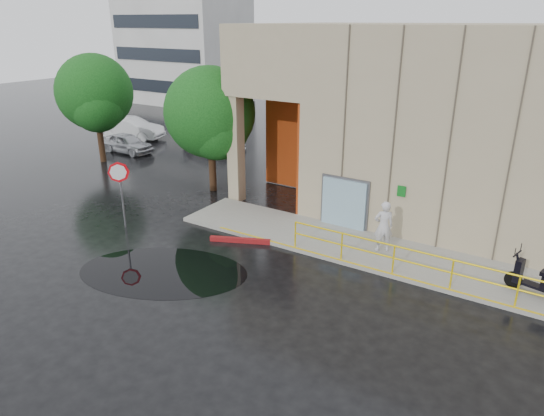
{
  "coord_description": "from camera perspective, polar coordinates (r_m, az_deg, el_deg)",
  "views": [
    {
      "loc": [
        7.64,
        -11.28,
        8.16
      ],
      "look_at": [
        -1.44,
        3.0,
        1.56
      ],
      "focal_mm": 32.0,
      "sensor_mm": 36.0,
      "label": 1
    }
  ],
  "objects": [
    {
      "name": "car_a",
      "position": [
        33.25,
        -16.68,
        7.33
      ],
      "size": [
        3.77,
        1.57,
        1.27
      ],
      "primitive_type": "imported",
      "rotation": [
        0.0,
        0.0,
        1.55
      ],
      "color": "#B5B7BD",
      "rests_on": "ground"
    },
    {
      "name": "ground",
      "position": [
        15.88,
        -1.44,
        -9.63
      ],
      "size": [
        120.0,
        120.0,
        0.0
      ],
      "primitive_type": "plane",
      "color": "black",
      "rests_on": "ground"
    },
    {
      "name": "guardrail",
      "position": [
        16.61,
        17.21,
        -6.52
      ],
      "size": [
        9.56,
        0.06,
        1.03
      ],
      "color": "yellow",
      "rests_on": "sidewalk"
    },
    {
      "name": "tree_far",
      "position": [
        30.8,
        -20.09,
        12.31
      ],
      "size": [
        4.43,
        4.43,
        6.4
      ],
      "rotation": [
        0.0,
        0.0,
        -0.04
      ],
      "color": "black",
      "rests_on": "ground"
    },
    {
      "name": "car_c",
      "position": [
        33.1,
        -6.89,
        8.09
      ],
      "size": [
        4.71,
        1.94,
        1.36
      ],
      "primitive_type": "imported",
      "rotation": [
        0.0,
        0.0,
        1.56
      ],
      "color": "#989A9E",
      "rests_on": "ground"
    },
    {
      "name": "scooter",
      "position": [
        16.99,
        29.01,
        -6.57
      ],
      "size": [
        1.93,
        1.01,
        1.46
      ],
      "rotation": [
        0.0,
        0.0,
        -0.23
      ],
      "color": "black",
      "rests_on": "sidewalk"
    },
    {
      "name": "car_b",
      "position": [
        37.13,
        -16.22,
        9.0
      ],
      "size": [
        5.0,
        2.86,
        1.56
      ],
      "primitive_type": "imported",
      "rotation": [
        0.0,
        0.0,
        1.84
      ],
      "color": "white",
      "rests_on": "ground"
    },
    {
      "name": "red_curb",
      "position": [
        19.07,
        -3.78,
        -3.8
      ],
      "size": [
        2.27,
        1.13,
        0.18
      ],
      "primitive_type": "cube",
      "rotation": [
        0.0,
        0.0,
        0.42
      ],
      "color": "maroon",
      "rests_on": "ground"
    },
    {
      "name": "distant_building",
      "position": [
        53.03,
        -10.45,
        20.27
      ],
      "size": [
        12.0,
        8.08,
        15.0
      ],
      "color": "#B5B5B1",
      "rests_on": "ground"
    },
    {
      "name": "tree_near",
      "position": [
        23.94,
        -7.12,
        10.64
      ],
      "size": [
        4.42,
        4.42,
        6.19
      ],
      "rotation": [
        0.0,
        0.0,
        0.29
      ],
      "color": "black",
      "rests_on": "ground"
    },
    {
      "name": "sidewalk",
      "position": [
        18.11,
        17.45,
        -6.3
      ],
      "size": [
        20.0,
        3.0,
        0.15
      ],
      "primitive_type": "cube",
      "color": "gray",
      "rests_on": "ground"
    },
    {
      "name": "person",
      "position": [
        18.14,
        12.99,
        -2.11
      ],
      "size": [
        0.85,
        0.78,
        1.95
      ],
      "primitive_type": "imported",
      "rotation": [
        0.0,
        0.0,
        3.73
      ],
      "color": "silver",
      "rests_on": "sidewalk"
    },
    {
      "name": "stop_sign",
      "position": [
        20.65,
        -17.47,
        3.07
      ],
      "size": [
        0.63,
        0.64,
        2.84
      ],
      "rotation": [
        0.0,
        0.0,
        0.4
      ],
      "color": "#5C5C60",
      "rests_on": "ground"
    },
    {
      "name": "building",
      "position": [
        22.76,
        25.87,
        9.19
      ],
      "size": [
        20.0,
        10.17,
        8.0
      ],
      "color": "tan",
      "rests_on": "ground"
    },
    {
      "name": "puddle",
      "position": [
        17.36,
        -12.69,
        -7.3
      ],
      "size": [
        6.89,
        5.68,
        0.01
      ],
      "primitive_type": "cube",
      "rotation": [
        0.0,
        0.0,
        0.4
      ],
      "color": "black",
      "rests_on": "ground"
    }
  ]
}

